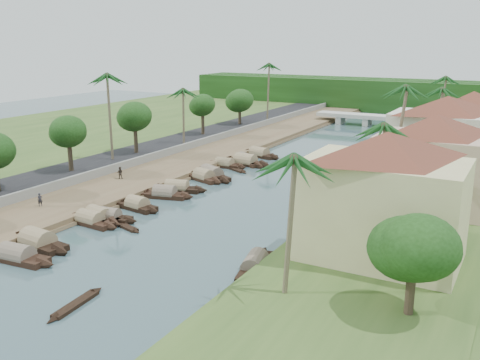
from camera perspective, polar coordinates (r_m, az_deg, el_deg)
The scene contains 47 objects.
ground at distance 54.05m, azimuth -4.81°, elevation -4.87°, with size 220.00×220.00×0.00m, color #3C545A.
left_bank at distance 78.50m, azimuth -6.50°, elevation 1.63°, with size 10.00×180.00×0.80m, color brown.
right_bank at distance 65.34m, azimuth 19.47°, elevation -1.65°, with size 16.00×180.00×1.20m, color #335020.
road at distance 83.55m, azimuth -11.28°, elevation 2.44°, with size 8.00×180.00×1.40m, color black.
retaining_wall at distance 80.75m, azimuth -8.95°, elevation 2.60°, with size 0.40×180.00×1.10m, color slate.
far_left_fill at distance 102.42m, azimuth -22.76°, elevation 3.81°, with size 45.00×220.00×1.35m, color #335020.
treeline at distance 145.74m, azimuth 17.67°, elevation 8.52°, with size 120.00×14.00×8.00m.
bridge at distance 118.86m, azimuth 14.83°, elevation 6.35°, with size 28.00×4.00×2.40m.
building_near at distance 42.97m, azimuth 15.04°, elevation -1.60°, with size 14.85×14.85×10.20m.
building_mid at distance 58.12m, azimuth 19.88°, elevation 1.98°, with size 14.11×14.11×9.70m.
building_far at distance 71.84m, azimuth 20.97°, elevation 4.39°, with size 15.59×15.59×10.20m.
building_distant at distance 91.45m, azimuth 23.42°, elevation 5.87°, with size 12.62×12.62×9.20m.
sampan_0 at distance 49.22m, azimuth -22.71°, elevation -7.52°, with size 8.40×2.36×2.19m.
sampan_1 at distance 51.74m, azimuth -20.74°, elevation -6.23°, with size 8.73×2.81×2.51m.
sampan_2 at distance 56.18m, azimuth -15.68°, elevation -4.18°, with size 7.90×2.19×2.08m.
sampan_3 at distance 56.84m, azimuth -13.88°, elevation -3.83°, with size 7.24×2.39×1.95m.
sampan_4 at distance 57.16m, azimuth -14.86°, elevation -3.79°, with size 7.62×3.17×2.13m.
sampan_5 at distance 59.89m, azimuth -10.89°, elevation -2.70°, with size 6.84×2.59×2.15m.
sampan_6 at distance 63.72m, azimuth -8.03°, elevation -1.51°, with size 7.59×3.50×2.22m.
sampan_7 at distance 66.11m, azimuth -6.74°, elevation -0.87°, with size 8.12×3.96×2.14m.
sampan_8 at distance 71.01m, azimuth -3.88°, elevation 0.30°, with size 7.55×4.00×2.28m.
sampan_9 at distance 72.38m, azimuth -3.08°, elevation 0.59°, with size 9.46×6.12×2.42m.
sampan_10 at distance 78.19m, azimuth -1.67°, elevation 1.67°, with size 7.34×1.92×2.04m.
sampan_11 at distance 79.69m, azimuth 0.56°, elevation 1.94°, with size 9.24×2.69×2.57m.
sampan_12 at distance 80.57m, azimuth 0.66°, elevation 2.07°, with size 9.10×6.29×2.26m.
sampan_13 at distance 85.24m, azimuth 2.08°, elevation 2.77°, with size 8.57×3.68×2.29m.
sampan_14 at distance 43.75m, azimuth 1.59°, elevation -9.11°, with size 3.50×8.65×2.08m.
sampan_15 at distance 56.88m, azimuth 7.23°, elevation -3.50°, with size 2.28×7.06×1.91m.
sampan_16 at distance 73.12m, azimuth 12.38°, elevation 0.40°, with size 4.18×8.34×2.05m.
canoe_0 at distance 40.18m, azimuth -17.11°, elevation -12.58°, with size 1.30×5.88×0.77m.
canoe_1 at distance 54.35m, azimuth -12.07°, elevation -4.93°, with size 4.68×2.06×0.75m.
canoe_2 at distance 76.56m, azimuth -0.61°, elevation 1.15°, with size 5.76×3.42×0.87m.
palm_0 at distance 34.60m, azimuth 5.28°, elevation 2.07°, with size 3.20×3.20×11.12m.
palm_1 at distance 50.77m, azimuth 14.40°, elevation 5.49°, with size 3.20×3.20×10.90m.
palm_2 at distance 63.05m, azimuth 16.67°, elevation 9.26°, with size 3.20×3.20×13.38m.
palm_3 at distance 81.00m, azimuth 20.18°, elevation 8.96°, with size 3.20×3.20×11.75m.
palm_5 at distance 77.64m, azimuth -13.95°, elevation 10.59°, with size 3.20×3.20×13.51m.
palm_6 at distance 88.43m, azimuth -6.14°, elevation 9.42°, with size 3.20×3.20×10.36m.
palm_7 at distance 100.38m, azimuth 20.86°, elevation 10.04°, with size 3.20×3.20×12.11m.
palm_8 at distance 112.13m, azimuth 3.02°, elevation 12.07°, with size 3.20×3.20×13.35m.
tree_2 at distance 72.78m, azimuth -17.85°, elevation 4.86°, with size 4.68×4.68×7.10m.
tree_3 at distance 82.25m, azimuth -11.17°, elevation 6.58°, with size 5.05×5.05×7.57m.
tree_4 at distance 97.30m, azimuth -4.02°, elevation 7.90°, with size 4.43×4.43×7.07m.
tree_5 at distance 109.19m, azimuth -0.03°, elevation 8.42°, with size 5.30×5.30×6.89m.
tree_7 at distance 34.90m, azimuth 18.06°, elevation -7.00°, with size 4.93×4.93×6.51m.
person_near at distance 61.07m, azimuth -20.55°, elevation -1.98°, with size 0.52×0.34×1.42m, color black.
person_far at distance 70.09m, azimuth -12.69°, elevation 0.75°, with size 0.76×0.59×1.57m, color #2C251F.
Camera 1 is at (28.44, -42.24, 18.11)m, focal length 40.00 mm.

